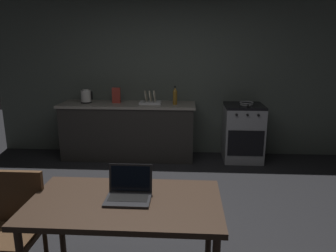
% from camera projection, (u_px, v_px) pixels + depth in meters
% --- Properties ---
extents(ground_plane, '(12.00, 12.00, 0.00)m').
position_uv_depth(ground_plane, '(152.00, 235.00, 3.15)').
color(ground_plane, black).
extents(back_wall, '(6.40, 0.10, 2.83)m').
position_uv_depth(back_wall, '(186.00, 70.00, 5.30)').
color(back_wall, '#4F5750').
rests_on(back_wall, ground_plane).
extents(kitchen_counter, '(2.16, 0.64, 0.90)m').
position_uv_depth(kitchen_counter, '(128.00, 130.00, 5.26)').
color(kitchen_counter, '#282623').
rests_on(kitchen_counter, ground_plane).
extents(stove_oven, '(0.60, 0.62, 0.90)m').
position_uv_depth(stove_oven, '(243.00, 132.00, 5.14)').
color(stove_oven, gray).
rests_on(stove_oven, ground_plane).
extents(dining_table, '(1.37, 0.77, 0.73)m').
position_uv_depth(dining_table, '(125.00, 209.00, 2.31)').
color(dining_table, '#332319').
rests_on(dining_table, ground_plane).
extents(chair, '(0.40, 0.40, 0.88)m').
position_uv_depth(chair, '(15.00, 223.00, 2.43)').
color(chair, '#4C331E').
rests_on(chair, ground_plane).
extents(laptop, '(0.32, 0.26, 0.23)m').
position_uv_depth(laptop, '(129.00, 193.00, 2.31)').
color(laptop, '#232326').
rests_on(laptop, dining_table).
extents(electric_kettle, '(0.19, 0.17, 0.22)m').
position_uv_depth(electric_kettle, '(86.00, 96.00, 5.16)').
color(electric_kettle, black).
rests_on(electric_kettle, kitchen_counter).
extents(bottle, '(0.07, 0.07, 0.29)m').
position_uv_depth(bottle, '(175.00, 96.00, 5.02)').
color(bottle, '#8C601E').
rests_on(bottle, kitchen_counter).
extents(frying_pan, '(0.22, 0.39, 0.05)m').
position_uv_depth(frying_pan, '(247.00, 103.00, 5.00)').
color(frying_pan, gray).
rests_on(frying_pan, stove_oven).
extents(cereal_box, '(0.13, 0.05, 0.25)m').
position_uv_depth(cereal_box, '(116.00, 95.00, 5.15)').
color(cereal_box, '#B2382D').
rests_on(cereal_box, kitchen_counter).
extents(dish_rack, '(0.34, 0.26, 0.21)m').
position_uv_depth(dish_rack, '(150.00, 101.00, 5.11)').
color(dish_rack, silver).
rests_on(dish_rack, kitchen_counter).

